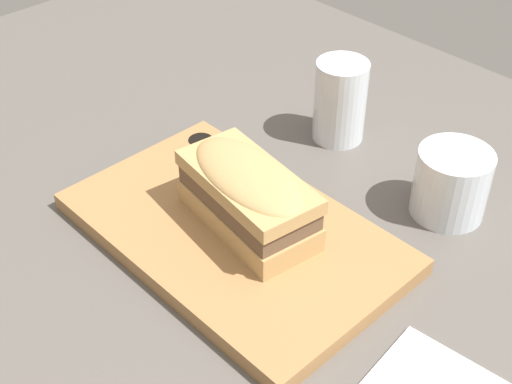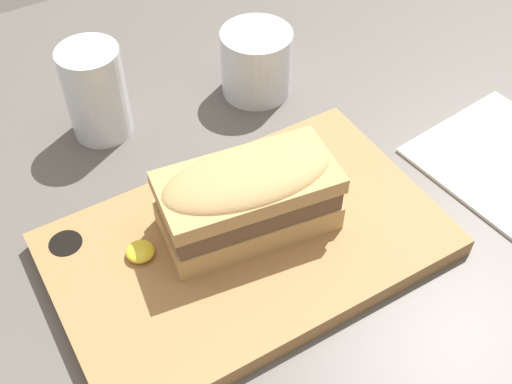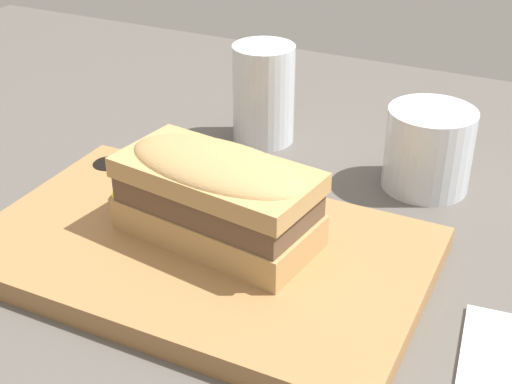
# 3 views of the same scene
# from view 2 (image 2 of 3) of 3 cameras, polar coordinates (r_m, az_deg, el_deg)

# --- Properties ---
(dining_table) EXTENTS (1.58, 1.03, 0.02)m
(dining_table) POSITION_cam_2_polar(r_m,az_deg,el_deg) (0.67, 4.91, -1.17)
(dining_table) COLOR #56514C
(dining_table) RESTS_ON ground
(serving_board) EXTENTS (0.36, 0.22, 0.02)m
(serving_board) POSITION_cam_2_polar(r_m,az_deg,el_deg) (0.61, -0.83, -4.63)
(serving_board) COLOR #9E7042
(serving_board) RESTS_ON dining_table
(sandwich) EXTENTS (0.17, 0.10, 0.08)m
(sandwich) POSITION_cam_2_polar(r_m,az_deg,el_deg) (0.58, -0.72, -0.26)
(sandwich) COLOR tan
(sandwich) RESTS_ON serving_board
(mustard_dollop) EXTENTS (0.03, 0.03, 0.01)m
(mustard_dollop) POSITION_cam_2_polar(r_m,az_deg,el_deg) (0.60, -10.25, -5.23)
(mustard_dollop) COLOR yellow
(mustard_dollop) RESTS_ON serving_board
(water_glass) EXTENTS (0.07, 0.07, 0.11)m
(water_glass) POSITION_cam_2_polar(r_m,az_deg,el_deg) (0.73, -13.95, 8.16)
(water_glass) COLOR silver
(water_glass) RESTS_ON dining_table
(wine_glass) EXTENTS (0.08, 0.08, 0.08)m
(wine_glass) POSITION_cam_2_polar(r_m,az_deg,el_deg) (0.77, 0.03, 11.19)
(wine_glass) COLOR silver
(wine_glass) RESTS_ON dining_table
(napkin) EXTENTS (0.19, 0.18, 0.00)m
(napkin) POSITION_cam_2_polar(r_m,az_deg,el_deg) (0.75, 21.26, 2.67)
(napkin) COLOR white
(napkin) RESTS_ON dining_table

